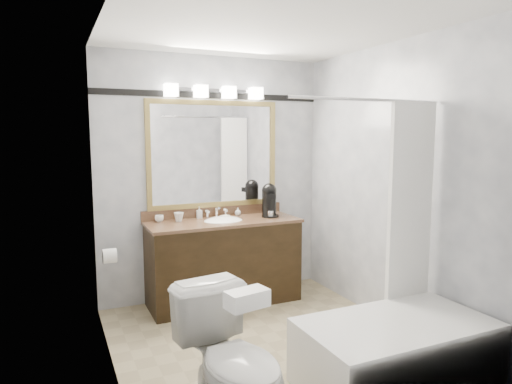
% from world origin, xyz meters
% --- Properties ---
extents(room, '(2.42, 2.62, 2.52)m').
position_xyz_m(room, '(0.00, 0.00, 1.25)').
color(room, tan).
rests_on(room, ground).
extents(vanity, '(1.53, 0.58, 0.97)m').
position_xyz_m(vanity, '(0.00, 1.02, 0.44)').
color(vanity, black).
rests_on(vanity, ground).
extents(mirror, '(1.40, 0.04, 1.10)m').
position_xyz_m(mirror, '(0.00, 1.28, 1.50)').
color(mirror, '#A68D4B').
rests_on(mirror, room).
extents(vanity_light_bar, '(1.02, 0.14, 0.12)m').
position_xyz_m(vanity_light_bar, '(0.00, 1.23, 2.13)').
color(vanity_light_bar, silver).
rests_on(vanity_light_bar, room).
extents(accent_stripe, '(2.40, 0.01, 0.06)m').
position_xyz_m(accent_stripe, '(0.00, 1.29, 2.10)').
color(accent_stripe, black).
rests_on(accent_stripe, room).
extents(bathtub, '(1.30, 0.75, 1.96)m').
position_xyz_m(bathtub, '(0.55, -0.90, 0.28)').
color(bathtub, white).
rests_on(bathtub, ground).
extents(tp_roll, '(0.11, 0.12, 0.12)m').
position_xyz_m(tp_roll, '(-1.14, 0.66, 0.70)').
color(tp_roll, white).
rests_on(tp_roll, room).
extents(toilet, '(0.57, 0.86, 0.82)m').
position_xyz_m(toilet, '(-0.66, -0.92, 0.41)').
color(toilet, white).
rests_on(toilet, ground).
extents(tissue_box, '(0.24, 0.16, 0.09)m').
position_xyz_m(tissue_box, '(-0.66, -1.12, 0.86)').
color(tissue_box, white).
rests_on(tissue_box, toilet).
extents(coffee_maker, '(0.18, 0.22, 0.35)m').
position_xyz_m(coffee_maker, '(0.53, 1.05, 1.03)').
color(coffee_maker, black).
rests_on(coffee_maker, vanity).
extents(cup_left, '(0.09, 0.09, 0.07)m').
position_xyz_m(cup_left, '(-0.60, 1.20, 0.88)').
color(cup_left, white).
rests_on(cup_left, vanity).
extents(cup_right, '(0.11, 0.11, 0.09)m').
position_xyz_m(cup_right, '(-0.42, 1.15, 0.89)').
color(cup_right, white).
rests_on(cup_right, vanity).
extents(soap_bottle_a, '(0.06, 0.06, 0.12)m').
position_xyz_m(soap_bottle_a, '(-0.18, 1.23, 0.91)').
color(soap_bottle_a, white).
rests_on(soap_bottle_a, vanity).
extents(soap_bottle_b, '(0.08, 0.08, 0.08)m').
position_xyz_m(soap_bottle_b, '(0.24, 1.21, 0.89)').
color(soap_bottle_b, white).
rests_on(soap_bottle_b, vanity).
extents(soap_bar, '(0.10, 0.08, 0.03)m').
position_xyz_m(soap_bar, '(0.06, 1.13, 0.86)').
color(soap_bar, beige).
rests_on(soap_bar, vanity).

